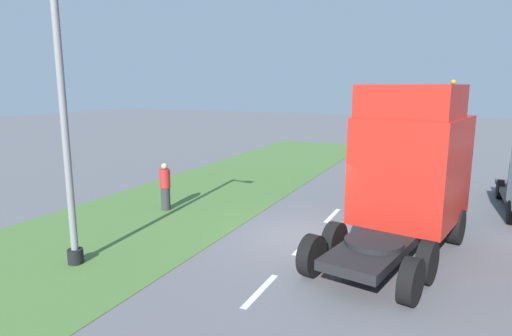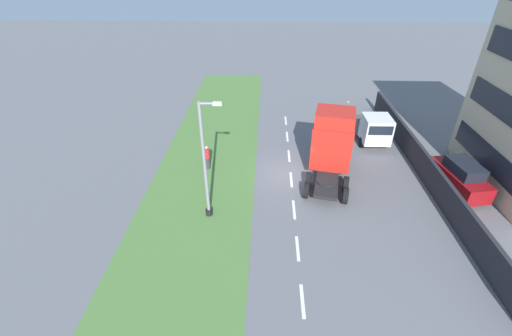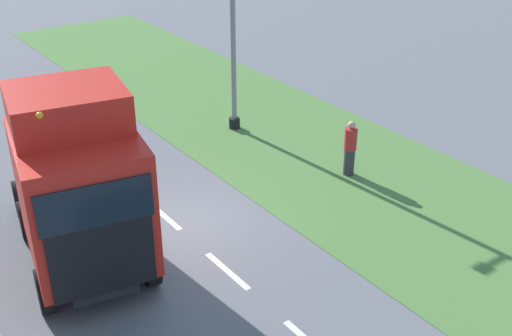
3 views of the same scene
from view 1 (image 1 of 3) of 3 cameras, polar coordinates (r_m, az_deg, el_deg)
ground_plane at (r=13.57m, az=7.41°, el=-9.14°), size 120.00×120.00×0.00m
grass_verge at (r=16.27m, az=-13.30°, el=-5.92°), size 7.00×44.00×0.01m
lane_markings at (r=12.94m, az=6.47°, el=-10.11°), size 0.16×21.00×0.00m
lorry_cab at (r=12.99m, az=19.76°, el=0.07°), size 3.79×6.51×4.80m
lamp_post at (r=11.69m, az=-23.80°, el=2.95°), size 1.32×0.40×7.10m
pedestrian at (r=16.41m, az=-12.00°, el=-2.51°), size 0.39×0.39×1.81m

